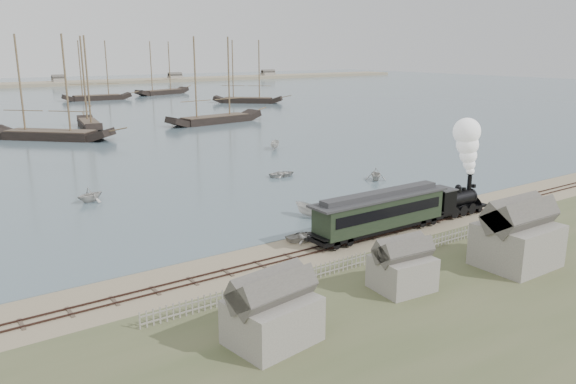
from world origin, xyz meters
TOP-DOWN VIEW (x-y plane):
  - ground at (0.00, 0.00)m, footprint 600.00×600.00m
  - rail_track at (0.00, -2.00)m, footprint 120.00×1.80m
  - picket_fence_west at (-6.50, -7.00)m, footprint 19.00×0.10m
  - picket_fence_east at (12.50, -7.50)m, footprint 15.00×0.10m
  - shed_left at (-10.00, -13.00)m, footprint 5.00×4.00m
  - shed_mid at (2.00, -12.00)m, footprint 4.00×3.50m
  - shed_right at (13.00, -14.00)m, footprint 6.00×5.00m
  - locomotive at (21.60, -2.00)m, footprint 7.89×2.95m
  - passenger_coach at (9.40, -2.00)m, footprint 15.27×2.95m
  - beached_dinghy at (2.72, 0.82)m, footprint 3.16×4.04m
  - rowboat_1 at (-9.75, 25.44)m, footprint 3.86×4.12m
  - rowboat_2 at (7.35, 6.18)m, footprint 3.97×2.44m
  - rowboat_3 at (15.84, 23.72)m, footprint 2.99×4.00m
  - rowboat_4 at (24.77, 14.73)m, footprint 4.21×4.15m
  - rowboat_5 at (26.91, 42.38)m, footprint 3.74×3.48m
  - schooner_2 at (-2.68, 76.49)m, footprint 21.77×21.64m
  - schooner_3 at (7.89, 87.55)m, footprint 6.88×18.14m
  - schooner_4 at (35.18, 80.22)m, footprint 25.16×9.07m
  - schooner_5 at (67.64, 119.56)m, footprint 20.17×18.47m
  - schooner_8 at (30.68, 157.94)m, footprint 22.93×7.38m
  - schooner_9 at (58.93, 168.79)m, footprint 24.03×12.73m

SIDE VIEW (x-z plane):
  - ground at x=0.00m, z-range 0.00..0.00m
  - picket_fence_west at x=-6.50m, z-range -0.60..0.60m
  - picket_fence_east at x=12.50m, z-range -0.60..0.60m
  - shed_left at x=-10.00m, z-range -2.05..2.05m
  - shed_mid at x=2.00m, z-range -1.80..1.80m
  - shed_right at x=13.00m, z-range -2.55..2.55m
  - rail_track at x=0.00m, z-range -0.04..0.12m
  - beached_dinghy at x=2.72m, z-range 0.00..0.76m
  - rowboat_3 at x=15.84m, z-range 0.06..0.85m
  - rowboat_5 at x=26.91m, z-range 0.06..1.50m
  - rowboat_2 at x=7.35m, z-range 0.06..1.50m
  - rowboat_4 at x=24.77m, z-range 0.06..1.74m
  - rowboat_1 at x=-9.75m, z-range 0.06..1.81m
  - passenger_coach at x=9.40m, z-range 0.48..4.18m
  - locomotive at x=21.60m, z-range -0.39..9.45m
  - schooner_2 at x=-2.68m, z-range 0.06..20.06m
  - schooner_3 at x=7.89m, z-range 0.06..20.06m
  - schooner_4 at x=35.18m, z-range 0.06..20.06m
  - schooner_5 at x=67.64m, z-range 0.06..20.06m
  - schooner_8 at x=30.68m, z-range 0.06..20.06m
  - schooner_9 at x=58.93m, z-range 0.06..20.06m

